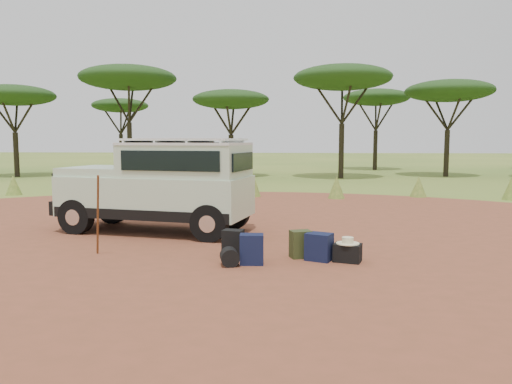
# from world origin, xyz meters

# --- Properties ---
(ground) EXTENTS (140.00, 140.00, 0.00)m
(ground) POSITION_xyz_m (0.00, 0.00, 0.00)
(ground) COLOR #4D7028
(ground) RESTS_ON ground
(dirt_clearing) EXTENTS (23.00, 23.00, 0.01)m
(dirt_clearing) POSITION_xyz_m (0.00, 0.00, 0.00)
(dirt_clearing) COLOR brown
(dirt_clearing) RESTS_ON ground
(grass_fringe) EXTENTS (36.60, 1.60, 0.90)m
(grass_fringe) POSITION_xyz_m (0.12, 8.67, 0.40)
(grass_fringe) COLOR #4D7028
(grass_fringe) RESTS_ON ground
(acacia_treeline) EXTENTS (46.70, 13.20, 6.26)m
(acacia_treeline) POSITION_xyz_m (0.75, 19.81, 4.87)
(acacia_treeline) COLOR black
(acacia_treeline) RESTS_ON ground
(safari_vehicle) EXTENTS (4.55, 2.51, 2.10)m
(safari_vehicle) POSITION_xyz_m (-1.43, 1.64, 1.01)
(safari_vehicle) COLOR beige
(safari_vehicle) RESTS_ON ground
(walking_staff) EXTENTS (0.29, 0.49, 1.47)m
(walking_staff) POSITION_xyz_m (-1.92, -0.80, 0.74)
(walking_staff) COLOR brown
(walking_staff) RESTS_ON ground
(backpack_black) EXTENTS (0.39, 0.32, 0.48)m
(backpack_black) POSITION_xyz_m (0.45, -0.61, 0.24)
(backpack_black) COLOR black
(backpack_black) RESTS_ON ground
(backpack_navy) EXTENTS (0.41, 0.31, 0.51)m
(backpack_navy) POSITION_xyz_m (0.83, -1.15, 0.26)
(backpack_navy) COLOR #121539
(backpack_navy) RESTS_ON ground
(backpack_olive) EXTENTS (0.42, 0.36, 0.49)m
(backpack_olive) POSITION_xyz_m (1.65, -0.62, 0.24)
(backpack_olive) COLOR #333F1D
(backpack_olive) RESTS_ON ground
(duffel_navy) EXTENTS (0.52, 0.46, 0.48)m
(duffel_navy) POSITION_xyz_m (1.96, -0.79, 0.24)
(duffel_navy) COLOR #121539
(duffel_navy) RESTS_ON ground
(hard_case) EXTENTS (0.52, 0.44, 0.32)m
(hard_case) POSITION_xyz_m (2.44, -0.85, 0.16)
(hard_case) COLOR black
(hard_case) RESTS_ON ground
(stuff_sack) EXTENTS (0.36, 0.36, 0.30)m
(stuff_sack) POSITION_xyz_m (0.48, -1.28, 0.15)
(stuff_sack) COLOR black
(stuff_sack) RESTS_ON ground
(safari_hat) EXTENTS (0.39, 0.39, 0.11)m
(safari_hat) POSITION_xyz_m (2.44, -0.85, 0.36)
(safari_hat) COLOR beige
(safari_hat) RESTS_ON hard_case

